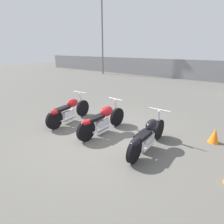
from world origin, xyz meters
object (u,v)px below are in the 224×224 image
(traffic_cone_far, at_px, (214,136))
(motorcycle_slot_1, at_px, (102,120))
(light_pole_right, at_px, (102,21))
(motorcycle_slot_0, at_px, (69,111))
(motorcycle_slot_2, at_px, (148,136))

(traffic_cone_far, bearing_deg, motorcycle_slot_1, -153.89)
(light_pole_right, bearing_deg, motorcycle_slot_1, -50.24)
(motorcycle_slot_0, xyz_separation_m, traffic_cone_far, (4.56, 1.54, -0.22))
(traffic_cone_far, bearing_deg, motorcycle_slot_2, -132.26)
(light_pole_right, xyz_separation_m, traffic_cone_far, (12.36, -9.78, -5.05))
(light_pole_right, relative_size, traffic_cone_far, 20.77)
(motorcycle_slot_1, relative_size, traffic_cone_far, 4.79)
(motorcycle_slot_1, height_order, motorcycle_slot_2, motorcycle_slot_1)
(motorcycle_slot_0, height_order, traffic_cone_far, motorcycle_slot_0)
(light_pole_right, bearing_deg, motorcycle_slot_2, -45.84)
(light_pole_right, height_order, traffic_cone_far, light_pole_right)
(motorcycle_slot_1, distance_m, motorcycle_slot_2, 1.62)
(motorcycle_slot_1, bearing_deg, traffic_cone_far, 29.58)
(light_pole_right, relative_size, motorcycle_slot_0, 4.32)
(motorcycle_slot_0, bearing_deg, motorcycle_slot_1, -3.02)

